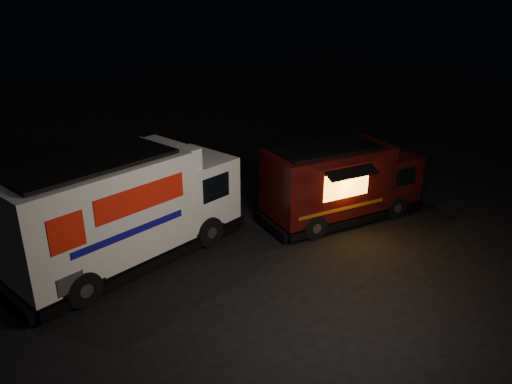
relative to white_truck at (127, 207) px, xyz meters
name	(u,v)px	position (x,y,z in m)	size (l,w,h in m)	color
ground	(277,264)	(3.48, -2.87, -1.72)	(80.00, 80.00, 0.00)	black
white_truck	(127,207)	(0.00, 0.00, 0.00)	(7.61, 2.59, 3.45)	silver
red_truck	(343,181)	(7.42, -1.50, -0.33)	(6.01, 2.21, 2.80)	#380C0A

